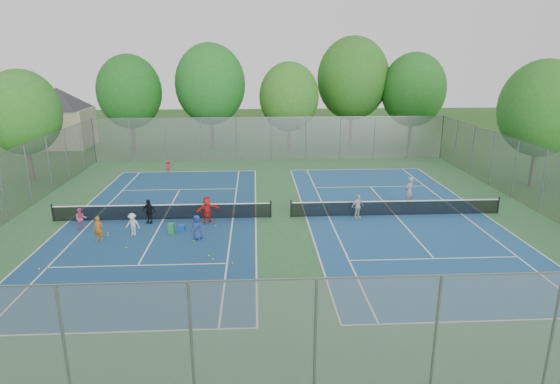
{
  "coord_description": "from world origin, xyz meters",
  "views": [
    {
      "loc": [
        -1.49,
        -26.55,
        9.36
      ],
      "look_at": [
        0.0,
        1.0,
        1.3
      ],
      "focal_mm": 30.0,
      "sensor_mm": 36.0,
      "label": 1
    }
  ],
  "objects_px": {
    "net_left": "(163,212)",
    "ball_hopper": "(171,229)",
    "net_right": "(396,208)",
    "instructor": "(409,191)",
    "ball_crate": "(182,228)"
  },
  "relations": [
    {
      "from": "ball_crate",
      "to": "instructor",
      "type": "bearing_deg",
      "value": 15.1
    },
    {
      "from": "net_right",
      "to": "instructor",
      "type": "relative_size",
      "value": 6.74
    },
    {
      "from": "ball_hopper",
      "to": "instructor",
      "type": "distance_m",
      "value": 15.15
    },
    {
      "from": "net_left",
      "to": "ball_crate",
      "type": "relative_size",
      "value": 34.96
    },
    {
      "from": "net_right",
      "to": "ball_crate",
      "type": "bearing_deg",
      "value": -171.51
    },
    {
      "from": "net_left",
      "to": "ball_hopper",
      "type": "xyz_separation_m",
      "value": [
        0.88,
        -2.38,
        -0.16
      ]
    },
    {
      "from": "net_right",
      "to": "ball_crate",
      "type": "distance_m",
      "value": 12.8
    },
    {
      "from": "net_right",
      "to": "instructor",
      "type": "height_order",
      "value": "instructor"
    },
    {
      "from": "net_left",
      "to": "net_right",
      "type": "height_order",
      "value": "same"
    },
    {
      "from": "net_left",
      "to": "ball_hopper",
      "type": "bearing_deg",
      "value": -69.74
    },
    {
      "from": "ball_crate",
      "to": "ball_hopper",
      "type": "height_order",
      "value": "ball_hopper"
    },
    {
      "from": "net_right",
      "to": "ball_crate",
      "type": "relative_size",
      "value": 34.96
    },
    {
      "from": "net_left",
      "to": "net_right",
      "type": "distance_m",
      "value": 14.0
    },
    {
      "from": "ball_crate",
      "to": "ball_hopper",
      "type": "relative_size",
      "value": 0.62
    },
    {
      "from": "net_left",
      "to": "ball_hopper",
      "type": "distance_m",
      "value": 2.54
    }
  ]
}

